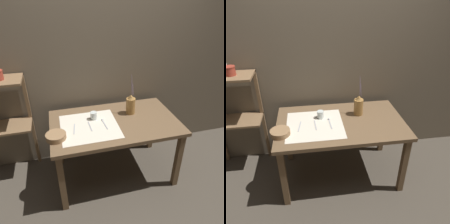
% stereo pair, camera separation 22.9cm
% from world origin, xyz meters
% --- Properties ---
extents(ground_plane, '(12.00, 12.00, 0.00)m').
position_xyz_m(ground_plane, '(0.00, 0.00, 0.00)').
color(ground_plane, '#473F35').
extents(stone_wall_back, '(7.00, 0.06, 2.40)m').
position_xyz_m(stone_wall_back, '(0.00, 0.53, 1.20)').
color(stone_wall_back, '#6B5E4C').
rests_on(stone_wall_back, ground_plane).
extents(wooden_table, '(1.37, 0.83, 0.75)m').
position_xyz_m(wooden_table, '(0.00, 0.00, 0.66)').
color(wooden_table, brown).
rests_on(wooden_table, ground_plane).
extents(wooden_shelf_unit, '(0.58, 0.32, 1.22)m').
position_xyz_m(wooden_shelf_unit, '(-1.18, 0.35, 0.86)').
color(wooden_shelf_unit, brown).
rests_on(wooden_shelf_unit, ground_plane).
extents(linen_cloth, '(0.59, 0.58, 0.00)m').
position_xyz_m(linen_cloth, '(-0.28, -0.03, 0.75)').
color(linen_cloth, beige).
rests_on(linen_cloth, wooden_table).
extents(pitcher_with_flowers, '(0.10, 0.10, 0.45)m').
position_xyz_m(pitcher_with_flowers, '(0.22, 0.12, 0.86)').
color(pitcher_with_flowers, olive).
rests_on(pitcher_with_flowers, wooden_table).
extents(wooden_bowl, '(0.19, 0.19, 0.05)m').
position_xyz_m(wooden_bowl, '(-0.62, -0.16, 0.78)').
color(wooden_bowl, '#8E6B47').
rests_on(wooden_bowl, wooden_table).
extents(glass_tumbler_near, '(0.07, 0.07, 0.09)m').
position_xyz_m(glass_tumbler_near, '(-0.21, 0.10, 0.80)').
color(glass_tumbler_near, silver).
rests_on(glass_tumbler_near, wooden_table).
extents(fork_inner, '(0.04, 0.18, 0.00)m').
position_xyz_m(fork_inner, '(-0.44, -0.04, 0.76)').
color(fork_inner, '#A8A8AD').
rests_on(fork_inner, wooden_table).
extents(fork_outer, '(0.02, 0.19, 0.00)m').
position_xyz_m(fork_outer, '(-0.27, -0.03, 0.76)').
color(fork_outer, '#A8A8AD').
rests_on(fork_outer, wooden_table).
extents(spoon_outer, '(0.03, 0.20, 0.02)m').
position_xyz_m(spoon_outer, '(-0.12, 0.02, 0.76)').
color(spoon_outer, '#A8A8AD').
rests_on(spoon_outer, wooden_table).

